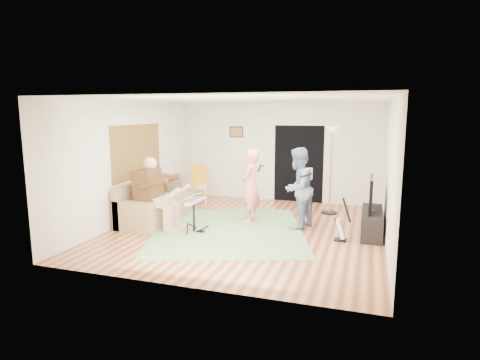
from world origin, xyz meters
name	(u,v)px	position (x,y,z in m)	size (l,w,h in m)	color
floor	(248,229)	(0.00, 0.00, 0.00)	(6.00, 6.00, 0.00)	brown
walls	(248,166)	(0.00, 0.00, 1.35)	(5.50, 6.00, 2.70)	silver
ceiling	(248,100)	(0.00, 0.00, 2.70)	(6.00, 6.00, 0.00)	white
window_blinds	(137,152)	(-2.74, 0.20, 1.55)	(2.05, 2.05, 0.00)	olive
doorway	(299,164)	(0.55, 2.99, 1.05)	(2.10, 2.10, 0.00)	black
picture_frame	(236,132)	(-1.25, 2.99, 1.90)	(0.42, 0.03, 0.32)	#3F2314
area_rug	(228,230)	(-0.37, -0.21, 0.01)	(3.06, 3.51, 0.02)	#61824F
sofa	(154,206)	(-2.30, 0.11, 0.30)	(0.92, 2.22, 0.90)	#9C7E4E
drummer	(157,201)	(-1.85, -0.54, 0.60)	(1.00, 0.56, 1.53)	#4D2E15
drum_kit	(194,217)	(-1.00, -0.54, 0.31)	(0.39, 0.69, 0.71)	black
singer	(251,186)	(-0.12, 0.63, 0.82)	(0.60, 0.39, 1.65)	#FF7F6E
microphone	(260,168)	(0.08, 0.63, 1.23)	(0.06, 0.06, 0.24)	black
guitarist	(298,188)	(0.97, 0.41, 0.86)	(0.84, 0.65, 1.73)	slate
guitar_held	(307,174)	(1.17, 0.41, 1.18)	(0.12, 0.60, 0.26)	white
guitar_spare	(341,229)	(1.94, -0.19, 0.24)	(0.31, 0.28, 0.85)	black
torchiere_lamp	(331,155)	(1.51, 1.91, 1.44)	(0.38, 0.38, 2.10)	black
dining_chair	(199,190)	(-1.94, 1.89, 0.37)	(0.57, 0.60, 1.05)	beige
tv_cabinet	(372,223)	(2.50, 0.41, 0.25)	(0.40, 1.40, 0.50)	black
television	(371,193)	(2.45, 0.41, 0.85)	(0.06, 1.05, 0.67)	black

